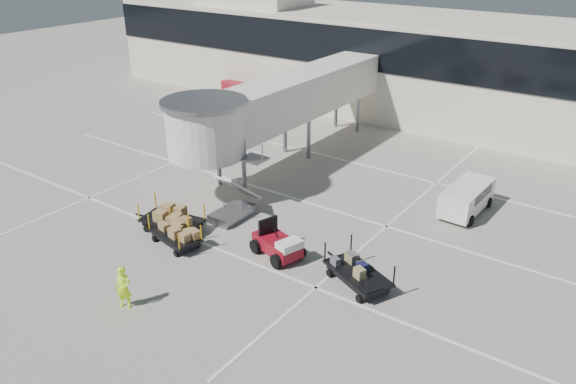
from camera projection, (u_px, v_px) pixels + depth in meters
name	position (u px, v px, depth m)	size (l,w,h in m)	color
ground	(186.00, 266.00, 26.55)	(140.00, 140.00, 0.00)	#A59F94
lane_markings	(289.00, 194.00, 33.79)	(40.00, 30.00, 0.02)	white
terminal	(433.00, 66.00, 47.13)	(64.00, 12.11, 15.20)	beige
jet_bridge	(273.00, 105.00, 35.89)	(5.70, 20.40, 6.03)	silver
baggage_tug	(278.00, 245.00, 27.09)	(2.88, 2.31, 1.73)	maroon
suitcase_cart	(359.00, 274.00, 24.94)	(3.99, 2.84, 1.57)	black
box_cart_near	(176.00, 234.00, 28.15)	(3.59, 1.95, 1.38)	black
box_cart_far	(173.00, 220.00, 29.46)	(4.08, 2.20, 1.56)	black
ground_worker	(123.00, 288.00, 23.24)	(0.70, 0.46, 1.92)	#C7FF1A
minivan	(468.00, 196.00, 31.32)	(1.99, 4.28, 1.60)	white
belt_loader	(241.00, 92.00, 51.86)	(4.76, 3.09, 2.15)	maroon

